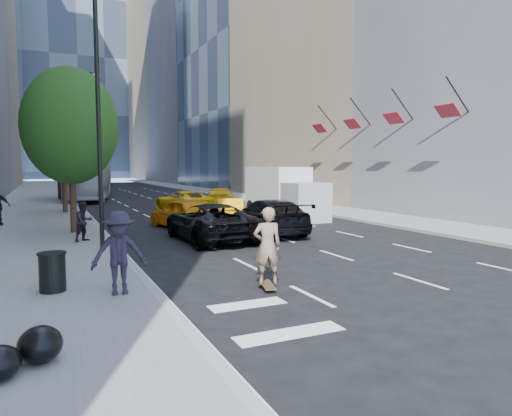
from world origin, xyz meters
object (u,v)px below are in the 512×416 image
black_sedan_lincoln (210,222)px  trash_can (52,273)px  skateboarder (267,251)px  city_bus (90,180)px  box_truck (284,192)px  black_sedan_mercedes (269,216)px

black_sedan_lincoln → trash_can: bearing=44.8°
skateboarder → trash_can: (-5.04, 1.52, -0.39)m
city_bus → trash_can: city_bus is taller
box_truck → trash_can: 18.42m
black_sedan_mercedes → trash_can: (-9.44, -7.23, -0.21)m
city_bus → trash_can: (-3.72, -33.74, -1.22)m
black_sedan_mercedes → city_bus: bearing=-73.6°
skateboarder → box_truck: 16.48m
skateboarder → black_sedan_lincoln: size_ratio=0.35×
trash_can → city_bus: bearing=83.7°
skateboarder → trash_can: 5.28m
black_sedan_lincoln → black_sedan_mercedes: 3.29m
skateboarder → city_bus: city_bus is taller
city_bus → box_truck: city_bus is taller
city_bus → box_truck: 23.02m
box_truck → skateboarder: bearing=-121.9°
skateboarder → box_truck: bearing=-105.2°
city_bus → trash_can: size_ratio=14.35×
skateboarder → box_truck: (8.19, 14.29, 0.59)m
black_sedan_lincoln → box_truck: box_truck is taller
skateboarder → box_truck: size_ratio=0.30×
black_sedan_lincoln → trash_can: (-6.24, -6.48, -0.19)m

